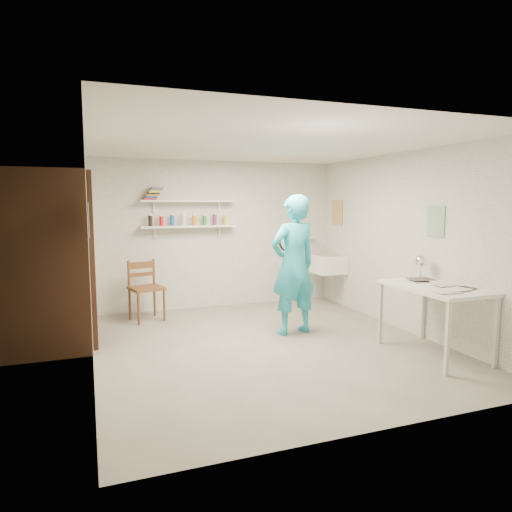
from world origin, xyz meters
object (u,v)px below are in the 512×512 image
object	(u,v)px
belfast_sink	(327,264)
man	(293,265)
wooden_chair	(146,288)
desk_lamp	(421,261)
wall_clock	(289,240)
work_table	(434,321)

from	to	relation	value
belfast_sink	man	size ratio (longest dim) A/B	0.33
wooden_chair	desk_lamp	world-z (taller)	desk_lamp
desk_lamp	wooden_chair	bearing A→B (deg)	144.33
belfast_sink	desk_lamp	xyz separation A→B (m)	(0.09, -2.21, 0.32)
belfast_sink	wall_clock	world-z (taller)	wall_clock
work_table	man	bearing A→B (deg)	130.16
belfast_sink	work_table	bearing A→B (deg)	-92.35
work_table	desk_lamp	bearing A→B (deg)	67.58
belfast_sink	desk_lamp	size ratio (longest dim) A/B	4.01
wooden_chair	work_table	size ratio (longest dim) A/B	0.80
wall_clock	wooden_chair	xyz separation A→B (m)	(-1.78, 1.12, -0.74)
belfast_sink	work_table	world-z (taller)	belfast_sink
work_table	desk_lamp	world-z (taller)	desk_lamp
man	belfast_sink	bearing A→B (deg)	-142.16
wooden_chair	desk_lamp	xyz separation A→B (m)	(3.07, -2.20, 0.54)
man	wooden_chair	bearing A→B (deg)	-46.98
belfast_sink	desk_lamp	distance (m)	2.23
man	wall_clock	xyz separation A→B (m)	(0.04, 0.22, 0.31)
man	wall_clock	world-z (taller)	man
wall_clock	work_table	xyz separation A→B (m)	(1.10, -1.56, -0.82)
belfast_sink	wooden_chair	size ratio (longest dim) A/B	0.62
man	desk_lamp	bearing A→B (deg)	137.63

